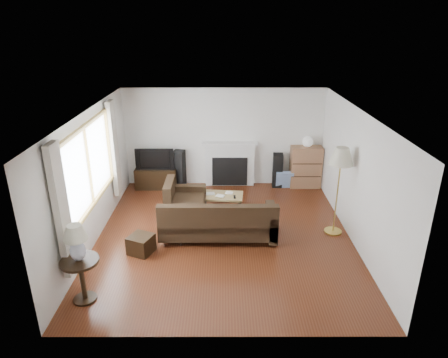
{
  "coord_description": "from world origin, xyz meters",
  "views": [
    {
      "loc": [
        -0.01,
        -7.0,
        4.04
      ],
      "look_at": [
        0.0,
        0.3,
        1.1
      ],
      "focal_mm": 32.0,
      "sensor_mm": 36.0,
      "label": 1
    }
  ],
  "objects_px": {
    "bookshelf": "(306,167)",
    "coffee_table": "(220,203)",
    "tv_stand": "(157,178)",
    "floor_lamp": "(337,192)",
    "side_table": "(82,280)",
    "sectional_sofa": "(218,219)"
  },
  "relations": [
    {
      "from": "bookshelf",
      "to": "coffee_table",
      "type": "height_order",
      "value": "bookshelf"
    },
    {
      "from": "tv_stand",
      "to": "coffee_table",
      "type": "height_order",
      "value": "tv_stand"
    },
    {
      "from": "tv_stand",
      "to": "sectional_sofa",
      "type": "xyz_separation_m",
      "value": [
        1.61,
        -2.54,
        0.14
      ]
    },
    {
      "from": "side_table",
      "to": "tv_stand",
      "type": "bearing_deg",
      "value": 84.53
    },
    {
      "from": "sectional_sofa",
      "to": "floor_lamp",
      "type": "height_order",
      "value": "floor_lamp"
    },
    {
      "from": "bookshelf",
      "to": "side_table",
      "type": "relative_size",
      "value": 1.49
    },
    {
      "from": "tv_stand",
      "to": "coffee_table",
      "type": "relative_size",
      "value": 1.05
    },
    {
      "from": "sectional_sofa",
      "to": "side_table",
      "type": "height_order",
      "value": "sectional_sofa"
    },
    {
      "from": "coffee_table",
      "to": "sectional_sofa",
      "type": "bearing_deg",
      "value": -86.36
    },
    {
      "from": "tv_stand",
      "to": "bookshelf",
      "type": "bearing_deg",
      "value": 0.67
    },
    {
      "from": "tv_stand",
      "to": "side_table",
      "type": "bearing_deg",
      "value": -95.47
    },
    {
      "from": "tv_stand",
      "to": "bookshelf",
      "type": "xyz_separation_m",
      "value": [
        3.81,
        0.04,
        0.27
      ]
    },
    {
      "from": "coffee_table",
      "to": "side_table",
      "type": "bearing_deg",
      "value": -118.51
    },
    {
      "from": "floor_lamp",
      "to": "coffee_table",
      "type": "bearing_deg",
      "value": 156.64
    },
    {
      "from": "bookshelf",
      "to": "coffee_table",
      "type": "relative_size",
      "value": 1.07
    },
    {
      "from": "coffee_table",
      "to": "floor_lamp",
      "type": "relative_size",
      "value": 0.55
    },
    {
      "from": "tv_stand",
      "to": "side_table",
      "type": "xyz_separation_m",
      "value": [
        -0.43,
        -4.45,
        0.1
      ]
    },
    {
      "from": "tv_stand",
      "to": "coffee_table",
      "type": "xyz_separation_m",
      "value": [
        1.64,
        -1.36,
        -0.07
      ]
    },
    {
      "from": "tv_stand",
      "to": "sectional_sofa",
      "type": "bearing_deg",
      "value": -57.63
    },
    {
      "from": "tv_stand",
      "to": "sectional_sofa",
      "type": "relative_size",
      "value": 0.43
    },
    {
      "from": "bookshelf",
      "to": "floor_lamp",
      "type": "height_order",
      "value": "floor_lamp"
    },
    {
      "from": "tv_stand",
      "to": "bookshelf",
      "type": "distance_m",
      "value": 3.82
    }
  ]
}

